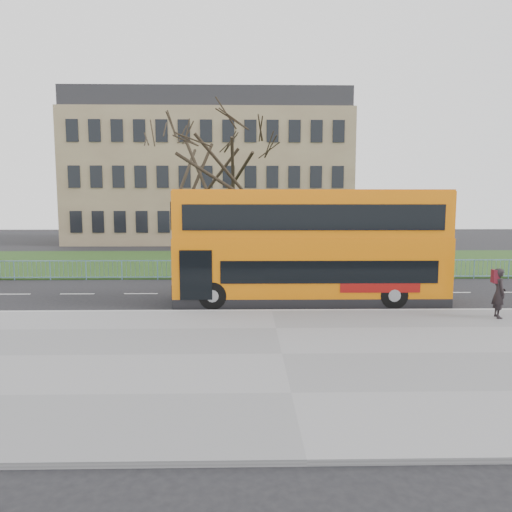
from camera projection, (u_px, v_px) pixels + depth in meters
The scene contains 9 objects.
ground at pixel (270, 305), 19.25m from camera, with size 120.00×120.00×0.00m, color black.
pavement at pixel (282, 356), 12.54m from camera, with size 80.00×10.50×0.12m, color slate.
kerb at pixel (272, 312), 17.70m from camera, with size 80.00×0.20×0.14m, color #9B9B9D.
grass_verge at pixel (260, 262), 33.46m from camera, with size 80.00×15.40×0.08m, color #1B3914.
guard_railing at pixel (264, 270), 25.75m from camera, with size 40.00×0.12×1.10m, color #6693B6, non-canonical shape.
bare_tree at pixel (214, 178), 28.48m from camera, with size 8.06×8.06×11.51m, color black, non-canonical shape.
civic_building at pixel (212, 181), 53.15m from camera, with size 30.00×15.00×14.00m, color #8B7558.
yellow_bus at pixel (309, 244), 19.38m from camera, with size 11.32×2.78×4.74m.
pedestrian at pixel (499, 293), 16.45m from camera, with size 0.66×0.43×1.81m, color black.
Camera 1 is at (-0.95, -18.89, 4.19)m, focal length 32.00 mm.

